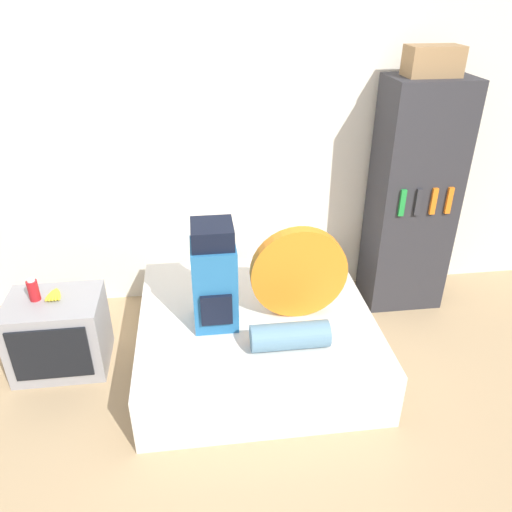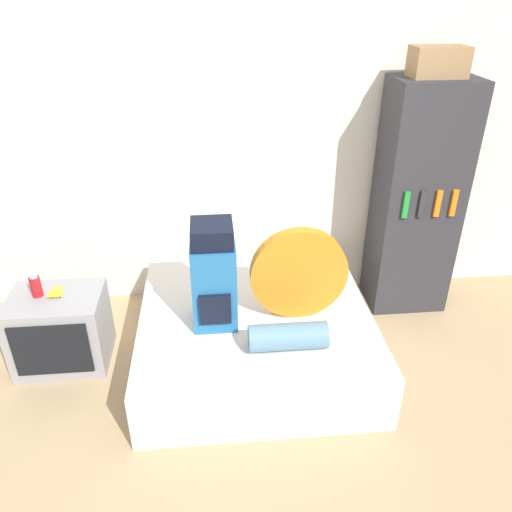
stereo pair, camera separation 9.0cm
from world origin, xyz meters
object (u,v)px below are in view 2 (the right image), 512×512
television (61,330)px  cardboard_box (438,62)px  sleeping_roll (288,337)px  backpack (214,277)px  canister (36,286)px  bookshelf (417,201)px  tent_bag (299,274)px

television → cardboard_box: bearing=11.1°
sleeping_roll → television: (-1.54, 0.50, -0.21)m
backpack → television: bearing=171.4°
backpack → cardboard_box: cardboard_box is taller
backpack → cardboard_box: (1.59, 0.69, 1.20)m
backpack → canister: 1.22m
television → cardboard_box: cardboard_box is taller
sleeping_roll → cardboard_box: 2.12m
cardboard_box → television: bearing=-168.9°
sleeping_roll → bookshelf: (1.16, 1.03, 0.43)m
canister → bookshelf: (2.81, 0.51, 0.30)m
backpack → television: size_ratio=1.15×
tent_bag → sleeping_roll: (-0.12, -0.36, -0.24)m
backpack → bookshelf: 1.76m
backpack → sleeping_roll: (0.44, -0.33, -0.26)m
backpack → tent_bag: (0.56, 0.02, -0.02)m
tent_bag → bookshelf: size_ratio=0.35×
television → cardboard_box: size_ratio=1.69×
tent_bag → bookshelf: bookshelf is taller
backpack → tent_bag: size_ratio=1.11×
backpack → sleeping_roll: size_ratio=1.46×
backpack → tent_bag: backpack is taller
tent_bag → television: (-1.66, 0.14, -0.45)m
canister → bookshelf: 2.87m
cardboard_box → bookshelf: bearing=29.3°
tent_bag → cardboard_box: 1.73m
backpack → cardboard_box: 2.11m
sleeping_roll → cardboard_box: bearing=41.9°
bookshelf → sleeping_roll: bearing=-138.3°
bookshelf → cardboard_box: 1.02m
bookshelf → cardboard_box: cardboard_box is taller
tent_bag → canister: tent_bag is taller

